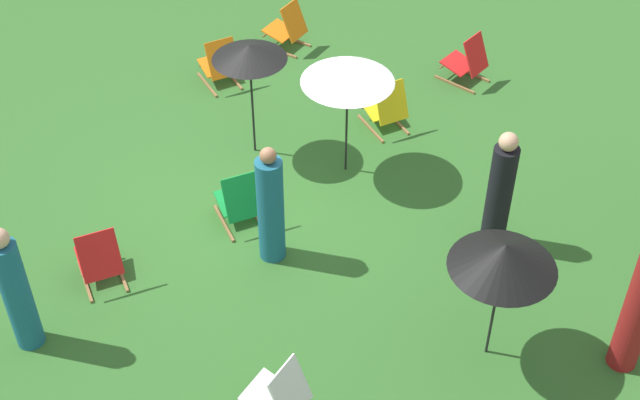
% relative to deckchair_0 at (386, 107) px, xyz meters
% --- Properties ---
extents(ground_plane, '(40.00, 40.00, 0.00)m').
position_rel_deckchair_0_xyz_m(ground_plane, '(2.21, -0.14, -0.37)').
color(ground_plane, '#2D6026').
extents(deckchair_0, '(0.64, 0.85, 0.83)m').
position_rel_deckchair_0_xyz_m(deckchair_0, '(0.00, 0.00, 0.00)').
color(deckchair_0, olive).
rests_on(deckchair_0, ground).
extents(deckchair_4, '(0.68, 0.87, 0.83)m').
position_rel_deckchair_0_xyz_m(deckchair_4, '(4.86, 0.02, 0.00)').
color(deckchair_4, olive).
rests_on(deckchair_4, ground).
extents(deckchair_7, '(0.59, 0.83, 0.83)m').
position_rel_deckchair_0_xyz_m(deckchair_7, '(-1.86, -0.07, 0.00)').
color(deckchair_7, olive).
rests_on(deckchair_7, ground).
extents(deckchair_9, '(0.68, 0.87, 0.83)m').
position_rel_deckchair_0_xyz_m(deckchair_9, '(2.93, 0.28, 0.00)').
color(deckchair_9, olive).
rests_on(deckchair_9, ground).
extents(deckchair_10, '(0.63, 0.85, 0.83)m').
position_rel_deckchair_0_xyz_m(deckchair_10, '(1.17, -2.58, 0.00)').
color(deckchair_10, olive).
rests_on(deckchair_10, ground).
extents(deckchair_11, '(0.68, 0.87, 0.83)m').
position_rel_deckchair_0_xyz_m(deckchair_11, '(4.47, 3.02, 0.00)').
color(deckchair_11, olive).
rests_on(deckchair_11, ground).
extents(deckchair_12, '(0.68, 0.87, 0.83)m').
position_rel_deckchair_0_xyz_m(deckchair_12, '(-0.35, -2.76, 0.00)').
color(deckchair_12, olive).
rests_on(deckchair_12, ground).
extents(umbrella_0, '(1.26, 1.26, 1.79)m').
position_rel_deckchair_0_xyz_m(umbrella_0, '(1.11, 0.35, 1.26)').
color(umbrella_0, black).
rests_on(umbrella_0, ground).
extents(umbrella_1, '(1.16, 1.16, 1.69)m').
position_rel_deckchair_0_xyz_m(umbrella_1, '(2.13, 3.87, 1.16)').
color(umbrella_1, black).
rests_on(umbrella_1, ground).
extents(umbrella_2, '(1.03, 1.03, 1.76)m').
position_rel_deckchair_0_xyz_m(umbrella_2, '(1.82, -0.84, 1.28)').
color(umbrella_2, black).
rests_on(umbrella_2, ground).
extents(person_0, '(0.45, 0.45, 1.73)m').
position_rel_deckchair_0_xyz_m(person_0, '(0.67, 2.69, 0.45)').
color(person_0, black).
rests_on(person_0, ground).
extents(person_1, '(0.47, 0.47, 1.88)m').
position_rel_deckchair_0_xyz_m(person_1, '(1.09, 4.96, 0.52)').
color(person_1, maroon).
rests_on(person_1, ground).
extents(person_2, '(0.37, 0.37, 1.70)m').
position_rel_deckchair_0_xyz_m(person_2, '(2.98, 1.03, 0.42)').
color(person_2, '#195972').
rests_on(person_2, ground).
extents(person_3, '(0.32, 0.32, 1.74)m').
position_rel_deckchair_0_xyz_m(person_3, '(5.99, 0.32, 0.46)').
color(person_3, '#195972').
rests_on(person_3, ground).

